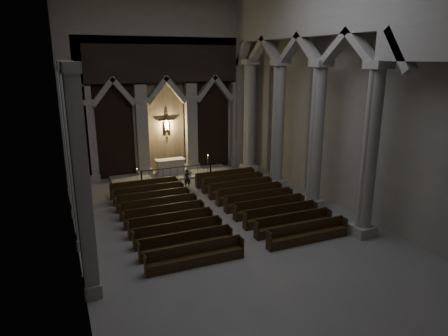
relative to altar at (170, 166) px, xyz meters
name	(u,v)px	position (x,y,z in m)	size (l,w,h in m)	color
room	(236,71)	(0.07, -10.81, 6.93)	(24.00, 24.10, 12.00)	gray
sanctuary_wall	(165,80)	(0.07, 0.72, 5.94)	(14.00, 0.77, 12.00)	#A6A49B
right_arcade	(323,64)	(5.57, -9.48, 7.15)	(1.00, 24.00, 12.00)	#A6A49B
left_pilasters	(72,152)	(-6.68, -7.31, 3.24)	(0.60, 13.00, 8.03)	#A6A49B
sanctuary_step	(172,175)	(0.07, -0.21, -0.60)	(8.50, 2.60, 0.15)	#A6A49B
altar	(170,166)	(0.00, 0.00, 0.00)	(2.05, 0.82, 1.04)	#BBB3A4
altar_rail	(177,171)	(0.07, -1.41, -0.02)	(4.99, 0.09, 0.98)	black
candle_stand_left	(137,182)	(-2.71, -1.68, -0.33)	(0.21, 0.21, 1.24)	olive
candle_stand_right	(208,169)	(2.49, -0.99, -0.27)	(0.25, 0.25, 1.48)	olive
pews	(214,210)	(0.07, -8.18, -0.37)	(9.53, 9.86, 0.92)	black
worshipper	(187,179)	(0.24, -3.15, -0.08)	(0.43, 0.29, 1.19)	black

